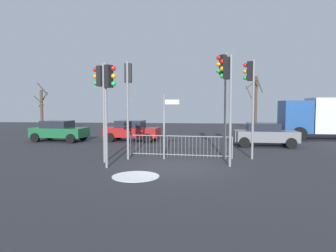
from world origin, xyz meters
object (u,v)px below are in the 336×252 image
object	(u,v)px
traffic_light_foreground_left	(101,90)
traffic_light_foreground_right	(128,88)
traffic_light_mid_right	(108,91)
traffic_light_rear_right	(251,86)
car_grey_trailing	(265,134)
bare_tree_left	(42,110)
traffic_light_rear_left	(228,85)
traffic_light_mid_left	(223,82)
direction_sign_post	(165,123)
bare_tree_centre	(256,101)
car_green_far	(59,131)
delivery_truck	(331,116)
car_red_near	(132,130)

from	to	relation	value
traffic_light_foreground_left	traffic_light_foreground_right	bearing A→B (deg)	-33.91
traffic_light_mid_right	traffic_light_rear_right	bearing A→B (deg)	137.95
car_grey_trailing	bare_tree_left	xyz separation A→B (m)	(-18.39, 7.07, 1.36)
traffic_light_rear_right	traffic_light_rear_left	bearing A→B (deg)	177.49
traffic_light_mid_left	car_grey_trailing	bearing A→B (deg)	-62.79
traffic_light_rear_right	traffic_light_mid_right	xyz separation A→B (m)	(-6.05, -2.76, -0.32)
direction_sign_post	bare_tree_left	world-z (taller)	bare_tree_left
traffic_light_foreground_right	bare_tree_centre	distance (m)	19.39
bare_tree_left	traffic_light_mid_left	bearing A→B (deg)	-37.76
traffic_light_rear_left	car_green_far	world-z (taller)	traffic_light_rear_left
delivery_truck	bare_tree_centre	size ratio (longest dim) A/B	1.19
traffic_light_rear_right	car_green_far	distance (m)	13.81
traffic_light_mid_left	car_green_far	distance (m)	12.84
traffic_light_mid_right	car_grey_trailing	size ratio (longest dim) A/B	1.10
delivery_truck	car_red_near	bearing A→B (deg)	9.79
traffic_light_rear_left	traffic_light_foreground_right	world-z (taller)	traffic_light_rear_left
traffic_light_foreground_right	car_red_near	size ratio (longest dim) A/B	1.17
traffic_light_rear_right	car_grey_trailing	xyz separation A→B (m)	(1.70, 4.56, -2.69)
traffic_light_foreground_right	car_green_far	size ratio (longest dim) A/B	1.17
traffic_light_mid_left	car_grey_trailing	distance (m)	6.39
traffic_light_foreground_right	direction_sign_post	size ratio (longest dim) A/B	1.51
traffic_light_mid_left	car_green_far	size ratio (longest dim) A/B	1.26
traffic_light_foreground_right	car_green_far	world-z (taller)	traffic_light_foreground_right
car_grey_trailing	bare_tree_centre	distance (m)	12.29
traffic_light_foreground_right	traffic_light_mid_left	distance (m)	4.47
traffic_light_foreground_left	traffic_light_mid_left	size ratio (longest dim) A/B	0.88
traffic_light_mid_left	delivery_truck	xyz separation A→B (m)	(8.75, 9.13, -1.91)
traffic_light_mid_left	car_red_near	bearing A→B (deg)	10.17
delivery_truck	bare_tree_centre	bearing A→B (deg)	-61.62
traffic_light_mid_left	traffic_light_foreground_left	bearing A→B (deg)	71.53
bare_tree_left	traffic_light_rear_right	bearing A→B (deg)	-34.87
direction_sign_post	traffic_light_foreground_left	bearing A→B (deg)	179.71
traffic_light_rear_left	car_grey_trailing	size ratio (longest dim) A/B	1.19
traffic_light_rear_left	traffic_light_foreground_right	distance (m)	4.69
traffic_light_foreground_right	bare_tree_left	size ratio (longest dim) A/B	1.02
traffic_light_foreground_right	traffic_light_mid_left	xyz separation A→B (m)	(4.45, 0.29, 0.26)
traffic_light_foreground_left	car_green_far	size ratio (longest dim) A/B	1.11
traffic_light_foreground_left	traffic_light_mid_left	xyz separation A→B (m)	(5.47, 1.22, 0.42)
traffic_light_rear_right	direction_sign_post	distance (m)	4.39
car_grey_trailing	traffic_light_mid_left	bearing A→B (deg)	-118.58
traffic_light_foreground_right	traffic_light_rear_left	bearing A→B (deg)	-15.61
traffic_light_mid_left	car_green_far	bearing A→B (deg)	30.11
car_green_far	traffic_light_rear_left	bearing A→B (deg)	-28.53
traffic_light_foreground_right	car_grey_trailing	xyz separation A→B (m)	(7.45, 5.14, -2.62)
traffic_light_foreground_right	car_red_near	xyz separation A→B (m)	(-1.40, 6.97, -2.62)
traffic_light_foreground_left	direction_sign_post	world-z (taller)	traffic_light_foreground_left
car_red_near	car_green_far	xyz separation A→B (m)	(-5.11, -0.64, 0.00)
car_red_near	bare_tree_left	bearing A→B (deg)	156.38
car_grey_trailing	car_red_near	xyz separation A→B (m)	(-8.85, 1.83, 0.00)
traffic_light_mid_left	car_red_near	world-z (taller)	traffic_light_mid_left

